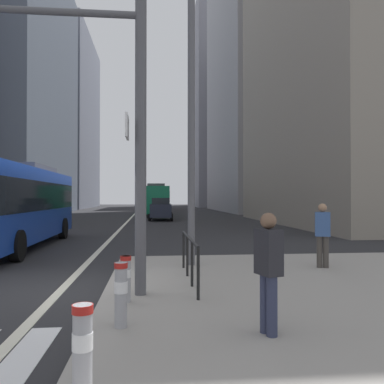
{
  "coord_description": "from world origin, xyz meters",
  "views": [
    {
      "loc": [
        1.94,
        -8.78,
        2.03
      ],
      "look_at": [
        5.46,
        25.54,
        2.45
      ],
      "focal_mm": 37.38,
      "sensor_mm": 36.0,
      "label": 1
    }
  ],
  "objects_px": {
    "car_oncoming_mid": "(43,210)",
    "bollard_right": "(126,276)",
    "bollard_front": "(82,347)",
    "pedestrian_walking": "(268,267)",
    "car_receding_near": "(161,209)",
    "city_bus_red_distant": "(159,198)",
    "pedestrian_waiting": "(323,232)",
    "traffic_signal_gantry": "(34,87)",
    "city_bus_red_receding": "(155,199)",
    "city_bus_blue_oncoming": "(14,202)",
    "street_lamp_post": "(191,80)",
    "bollard_left": "(121,291)"
  },
  "relations": [
    {
      "from": "car_oncoming_mid",
      "to": "bollard_right",
      "type": "xyz_separation_m",
      "value": [
        7.84,
        -24.55,
        -0.38
      ]
    },
    {
      "from": "bollard_front",
      "to": "pedestrian_walking",
      "type": "distance_m",
      "value": 2.75
    },
    {
      "from": "car_receding_near",
      "to": "bollard_front",
      "type": "distance_m",
      "value": 31.15
    },
    {
      "from": "city_bus_red_distant",
      "to": "pedestrian_waiting",
      "type": "xyz_separation_m",
      "value": [
        3.27,
        -55.91,
        -0.74
      ]
    },
    {
      "from": "traffic_signal_gantry",
      "to": "pedestrian_walking",
      "type": "bearing_deg",
      "value": -32.4
    },
    {
      "from": "city_bus_red_receding",
      "to": "car_receding_near",
      "type": "relative_size",
      "value": 2.48
    },
    {
      "from": "car_oncoming_mid",
      "to": "city_bus_red_receding",
      "type": "bearing_deg",
      "value": 55.13
    },
    {
      "from": "car_receding_near",
      "to": "pedestrian_walking",
      "type": "distance_m",
      "value": 29.56
    },
    {
      "from": "city_bus_red_distant",
      "to": "pedestrian_waiting",
      "type": "relative_size",
      "value": 6.85
    },
    {
      "from": "city_bus_blue_oncoming",
      "to": "pedestrian_waiting",
      "type": "bearing_deg",
      "value": -32.21
    },
    {
      "from": "city_bus_red_distant",
      "to": "pedestrian_waiting",
      "type": "height_order",
      "value": "city_bus_red_distant"
    },
    {
      "from": "car_receding_near",
      "to": "traffic_signal_gantry",
      "type": "height_order",
      "value": "traffic_signal_gantry"
    },
    {
      "from": "city_bus_blue_oncoming",
      "to": "car_oncoming_mid",
      "type": "xyz_separation_m",
      "value": [
        -2.89,
        15.33,
        -0.85
      ]
    },
    {
      "from": "city_bus_red_distant",
      "to": "bollard_front",
      "type": "xyz_separation_m",
      "value": [
        -1.89,
        -62.34,
        -1.19
      ]
    },
    {
      "from": "city_bus_blue_oncoming",
      "to": "pedestrian_walking",
      "type": "height_order",
      "value": "city_bus_blue_oncoming"
    },
    {
      "from": "bollard_right",
      "to": "pedestrian_waiting",
      "type": "xyz_separation_m",
      "value": [
        4.99,
        2.96,
        0.49
      ]
    },
    {
      "from": "bollard_right",
      "to": "bollard_front",
      "type": "bearing_deg",
      "value": -92.9
    },
    {
      "from": "city_bus_red_receding",
      "to": "car_oncoming_mid",
      "type": "relative_size",
      "value": 2.66
    },
    {
      "from": "city_bus_blue_oncoming",
      "to": "street_lamp_post",
      "type": "bearing_deg",
      "value": -40.0
    },
    {
      "from": "traffic_signal_gantry",
      "to": "bollard_left",
      "type": "distance_m",
      "value": 4.31
    },
    {
      "from": "car_receding_near",
      "to": "bollard_right",
      "type": "height_order",
      "value": "car_receding_near"
    },
    {
      "from": "city_bus_blue_oncoming",
      "to": "city_bus_red_distant",
      "type": "height_order",
      "value": "same"
    },
    {
      "from": "car_oncoming_mid",
      "to": "pedestrian_waiting",
      "type": "distance_m",
      "value": 25.12
    },
    {
      "from": "bollard_right",
      "to": "car_receding_near",
      "type": "bearing_deg",
      "value": 87.31
    },
    {
      "from": "city_bus_red_receding",
      "to": "city_bus_red_distant",
      "type": "xyz_separation_m",
      "value": [
        0.82,
        21.78,
        0.0
      ]
    },
    {
      "from": "city_bus_blue_oncoming",
      "to": "city_bus_red_receding",
      "type": "height_order",
      "value": "same"
    },
    {
      "from": "city_bus_red_receding",
      "to": "traffic_signal_gantry",
      "type": "bearing_deg",
      "value": -94.13
    },
    {
      "from": "city_bus_red_distant",
      "to": "car_receding_near",
      "type": "height_order",
      "value": "city_bus_red_distant"
    },
    {
      "from": "street_lamp_post",
      "to": "bollard_front",
      "type": "distance_m",
      "value": 8.76
    },
    {
      "from": "city_bus_red_receding",
      "to": "car_oncoming_mid",
      "type": "bearing_deg",
      "value": -124.87
    },
    {
      "from": "city_bus_red_receding",
      "to": "car_receding_near",
      "type": "bearing_deg",
      "value": -87.55
    },
    {
      "from": "car_oncoming_mid",
      "to": "bollard_right",
      "type": "bearing_deg",
      "value": -72.28
    },
    {
      "from": "city_bus_red_distant",
      "to": "traffic_signal_gantry",
      "type": "relative_size",
      "value": 1.94
    },
    {
      "from": "street_lamp_post",
      "to": "bollard_right",
      "type": "distance_m",
      "value": 6.2
    },
    {
      "from": "car_oncoming_mid",
      "to": "pedestrian_waiting",
      "type": "relative_size",
      "value": 2.51
    },
    {
      "from": "city_bus_red_distant",
      "to": "traffic_signal_gantry",
      "type": "xyz_separation_m",
      "value": [
        -3.46,
        -58.37,
        2.27
      ]
    },
    {
      "from": "car_oncoming_mid",
      "to": "bollard_right",
      "type": "distance_m",
      "value": 25.78
    },
    {
      "from": "bollard_left",
      "to": "city_bus_red_distant",
      "type": "bearing_deg",
      "value": 88.39
    },
    {
      "from": "bollard_left",
      "to": "bollard_right",
      "type": "distance_m",
      "value": 1.41
    },
    {
      "from": "city_bus_red_receding",
      "to": "bollard_right",
      "type": "relative_size",
      "value": 13.87
    },
    {
      "from": "city_bus_red_distant",
      "to": "street_lamp_post",
      "type": "relative_size",
      "value": 1.46
    },
    {
      "from": "city_bus_red_receding",
      "to": "pedestrian_waiting",
      "type": "bearing_deg",
      "value": -83.16
    },
    {
      "from": "city_bus_blue_oncoming",
      "to": "street_lamp_post",
      "type": "relative_size",
      "value": 1.36
    },
    {
      "from": "bollard_front",
      "to": "bollard_right",
      "type": "height_order",
      "value": "bollard_front"
    },
    {
      "from": "car_oncoming_mid",
      "to": "bollard_front",
      "type": "height_order",
      "value": "car_oncoming_mid"
    },
    {
      "from": "traffic_signal_gantry",
      "to": "car_oncoming_mid",
      "type": "bearing_deg",
      "value": 104.22
    },
    {
      "from": "traffic_signal_gantry",
      "to": "bollard_front",
      "type": "distance_m",
      "value": 5.5
    },
    {
      "from": "city_bus_red_receding",
      "to": "bollard_front",
      "type": "bearing_deg",
      "value": -91.51
    },
    {
      "from": "city_bus_red_distant",
      "to": "bollard_left",
      "type": "height_order",
      "value": "city_bus_red_distant"
    },
    {
      "from": "city_bus_red_distant",
      "to": "city_bus_blue_oncoming",
      "type": "bearing_deg",
      "value": -97.66
    }
  ]
}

